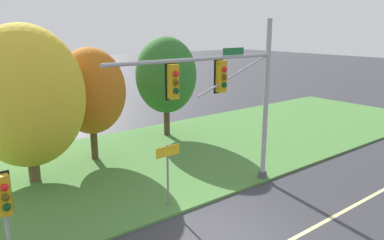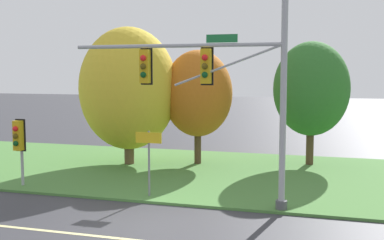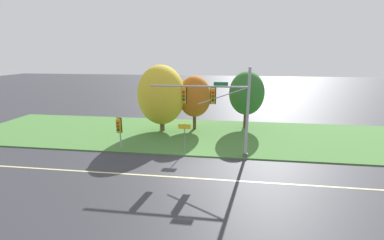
{
  "view_description": "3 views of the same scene",
  "coord_description": "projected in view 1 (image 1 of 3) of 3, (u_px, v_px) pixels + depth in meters",
  "views": [
    {
      "loc": [
        -8.3,
        -7.9,
        6.88
      ],
      "look_at": [
        1.37,
        4.44,
        2.98
      ],
      "focal_mm": 35.0,
      "sensor_mm": 36.0,
      "label": 1
    },
    {
      "loc": [
        5.89,
        -13.55,
        4.79
      ],
      "look_at": [
        0.67,
        4.16,
        2.96
      ],
      "focal_mm": 45.0,
      "sensor_mm": 36.0,
      "label": 2
    },
    {
      "loc": [
        2.54,
        -16.91,
        8.26
      ],
      "look_at": [
        -0.24,
        4.01,
        2.71
      ],
      "focal_mm": 24.0,
      "sensor_mm": 36.0,
      "label": 3
    }
  ],
  "objects": [
    {
      "name": "grass_verge",
      "position": [
        124.0,
        166.0,
        18.96
      ],
      "size": [
        48.0,
        11.5,
        0.1
      ],
      "primitive_type": "cube",
      "color": "#477A38",
      "rests_on": "ground"
    },
    {
      "name": "pedestrian_signal_near_kerb",
      "position": [
        5.0,
        199.0,
        10.73
      ],
      "size": [
        0.46,
        0.55,
        2.78
      ],
      "color": "#9EA0A5",
      "rests_on": "grass_verge"
    },
    {
      "name": "tree_behind_signpost",
      "position": [
        166.0,
        75.0,
        23.32
      ],
      "size": [
        3.81,
        3.81,
        6.25
      ],
      "color": "#4C3823",
      "rests_on": "grass_verge"
    },
    {
      "name": "tree_left_of_mast",
      "position": [
        91.0,
        91.0,
        19.0
      ],
      "size": [
        3.53,
        3.53,
        5.83
      ],
      "color": "#4C3823",
      "rests_on": "grass_verge"
    },
    {
      "name": "traffic_signal_mast",
      "position": [
        231.0,
        91.0,
        15.05
      ],
      "size": [
        7.89,
        0.49,
        7.14
      ],
      "color": "#9EA0A5",
      "rests_on": "grass_verge"
    },
    {
      "name": "ground_plane",
      "position": [
        241.0,
        236.0,
        12.66
      ],
      "size": [
        160.0,
        160.0,
        0.0
      ],
      "primitive_type": "plane",
      "color": "#333338"
    },
    {
      "name": "tree_nearest_road",
      "position": [
        26.0,
        97.0,
        16.11
      ],
      "size": [
        4.97,
        4.97,
        6.98
      ],
      "color": "brown",
      "rests_on": "grass_verge"
    },
    {
      "name": "route_sign_post",
      "position": [
        168.0,
        165.0,
        14.24
      ],
      "size": [
        1.04,
        0.08,
        2.49
      ],
      "color": "slate",
      "rests_on": "grass_verge"
    }
  ]
}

